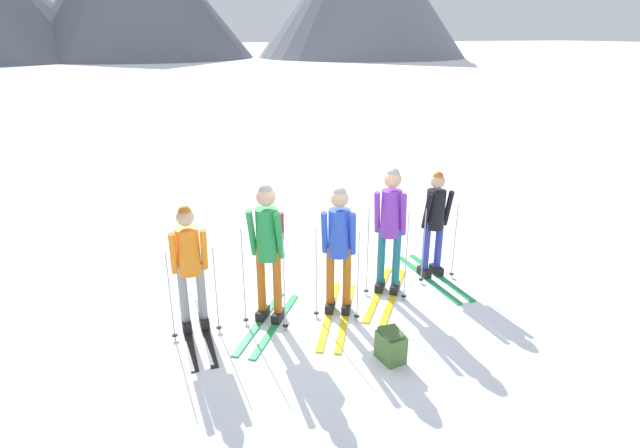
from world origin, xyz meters
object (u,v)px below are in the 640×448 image
skier_in_orange (189,262)px  skier_in_purple (390,225)px  skier_in_green (268,245)px  backpack_on_snow_front (391,346)px  skier_in_blue (339,244)px  skier_in_black (435,221)px

skier_in_orange → skier_in_purple: skier_in_purple is taller
skier_in_green → backpack_on_snow_front: (1.06, -1.34, -0.88)m
skier_in_orange → backpack_on_snow_front: bearing=-36.2°
skier_in_blue → backpack_on_snow_front: size_ratio=4.64×
skier_in_black → backpack_on_snow_front: (-1.61, -1.73, -0.72)m
skier_in_orange → skier_in_purple: size_ratio=0.89×
skier_in_black → skier_in_orange: bearing=-176.1°
skier_in_orange → skier_in_green: bearing=-8.2°
skier_in_blue → backpack_on_snow_front: 1.47m
skier_in_green → backpack_on_snow_front: bearing=-51.6°
skier_in_blue → skier_in_black: skier_in_blue is taller
backpack_on_snow_front → skier_in_green: bearing=128.4°
skier_in_green → skier_in_blue: size_ratio=1.06×
skier_in_green → skier_in_black: skier_in_green is taller
skier_in_orange → skier_in_blue: (1.87, -0.26, 0.07)m
skier_in_purple → skier_in_orange: bearing=-179.8°
skier_in_purple → skier_in_black: skier_in_purple is taller
skier_in_orange → skier_in_blue: size_ratio=0.94×
skier_in_purple → skier_in_black: (0.88, 0.24, -0.14)m
skier_in_green → skier_in_purple: size_ratio=1.00×
skier_in_green → skier_in_blue: 0.92m
skier_in_green → skier_in_blue: (0.91, -0.12, -0.07)m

